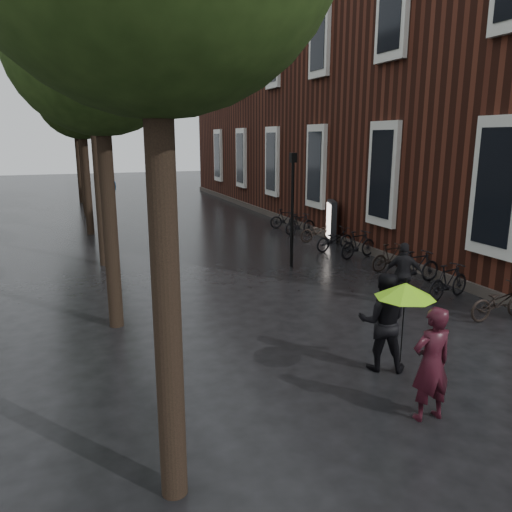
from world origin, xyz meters
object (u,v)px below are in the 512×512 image
person_burgundy (431,364)px  ad_lightbox (331,221)px  person_black (383,322)px  parked_bicycles (361,247)px  lamp_post (292,199)px  pedestrian_walking (403,274)px

person_burgundy → ad_lightbox: (5.19, 12.36, -0.04)m
person_burgundy → ad_lightbox: 13.40m
person_black → parked_bicycles: size_ratio=0.14×
parked_bicycles → ad_lightbox: 3.21m
parked_bicycles → lamp_post: (-2.67, 0.03, 1.82)m
person_burgundy → ad_lightbox: bearing=-110.6°
parked_bicycles → ad_lightbox: bearing=79.9°
lamp_post → pedestrian_walking: bearing=-77.6°
pedestrian_walking → person_black: bearing=80.2°
pedestrian_walking → parked_bicycles: (1.65, 4.60, -0.36)m
person_burgundy → pedestrian_walking: 5.50m
person_burgundy → ad_lightbox: size_ratio=1.06×
pedestrian_walking → ad_lightbox: size_ratio=0.96×
pedestrian_walking → person_burgundy: bearing=89.9°
person_black → parked_bicycles: (4.31, 7.50, -0.47)m
ad_lightbox → pedestrian_walking: bearing=-85.8°
pedestrian_walking → parked_bicycles: pedestrian_walking is taller
pedestrian_walking → ad_lightbox: ad_lightbox is taller
pedestrian_walking → lamp_post: lamp_post is taller
person_burgundy → parked_bicycles: (4.63, 9.22, -0.44)m
parked_bicycles → lamp_post: lamp_post is taller
person_burgundy → parked_bicycles: size_ratio=0.13×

